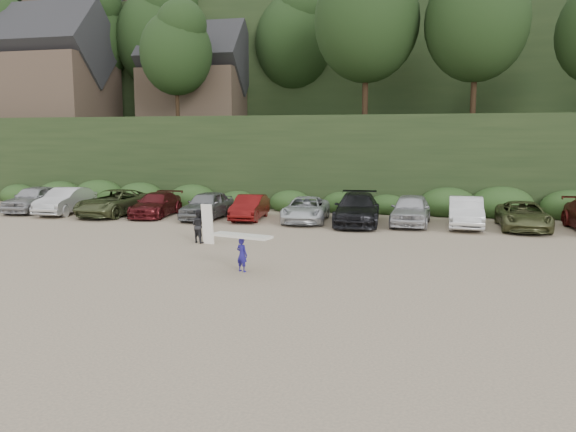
# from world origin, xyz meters

# --- Properties ---
(ground) EXTENTS (120.00, 120.00, 0.00)m
(ground) POSITION_xyz_m (0.00, 0.00, 0.00)
(ground) COLOR tan
(ground) RESTS_ON ground
(hillside_backdrop) EXTENTS (90.00, 41.50, 28.00)m
(hillside_backdrop) POSITION_xyz_m (-0.26, 35.93, 11.22)
(hillside_backdrop) COLOR black
(hillside_backdrop) RESTS_ON ground
(parked_cars) EXTENTS (39.28, 5.90, 1.65)m
(parked_cars) POSITION_xyz_m (0.69, 10.07, 0.76)
(parked_cars) COLOR #A2A3A7
(parked_cars) RESTS_ON ground
(child_surfer) EXTENTS (2.25, 1.14, 1.30)m
(child_surfer) POSITION_xyz_m (0.06, -1.83, 0.88)
(child_surfer) COLOR navy
(child_surfer) RESTS_ON ground
(adult_surfer) EXTENTS (1.21, 0.82, 1.76)m
(adult_surfer) POSITION_xyz_m (-3.39, 2.89, 0.76)
(adult_surfer) COLOR black
(adult_surfer) RESTS_ON ground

